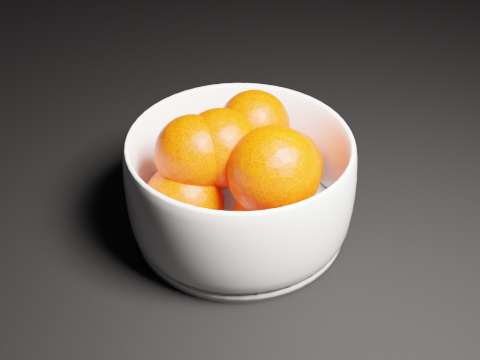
{
  "coord_description": "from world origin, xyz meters",
  "views": [
    {
      "loc": [
        0.22,
        -0.39,
        0.43
      ],
      "look_at": [
        0.24,
        0.09,
        0.06
      ],
      "focal_mm": 50.0,
      "sensor_mm": 36.0,
      "label": 1
    }
  ],
  "objects": [
    {
      "name": "bowl",
      "position": [
        0.24,
        0.09,
        0.05
      ],
      "size": [
        0.21,
        0.21,
        0.1
      ],
      "rotation": [
        0.0,
        0.0,
        -0.09
      ],
      "color": "white",
      "rests_on": "ground"
    },
    {
      "name": "orange_pile",
      "position": [
        0.23,
        0.09,
        0.07
      ],
      "size": [
        0.17,
        0.17,
        0.12
      ],
      "color": "#F62700",
      "rests_on": "bowl"
    }
  ]
}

